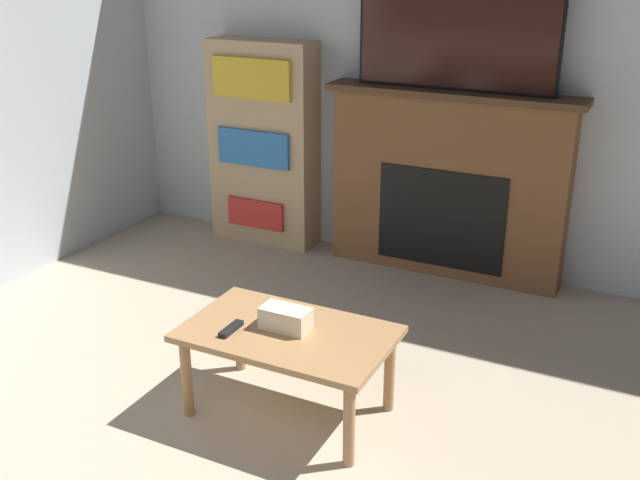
# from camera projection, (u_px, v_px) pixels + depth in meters

# --- Properties ---
(wall_back) EXTENTS (5.69, 0.06, 2.70)m
(wall_back) POSITION_uv_depth(u_px,v_px,m) (452.00, 61.00, 4.63)
(wall_back) COLOR silver
(wall_back) RESTS_ON ground_plane
(fireplace) EXTENTS (1.60, 0.28, 1.20)m
(fireplace) POSITION_uv_depth(u_px,v_px,m) (448.00, 184.00, 4.76)
(fireplace) COLOR brown
(fireplace) RESTS_ON ground_plane
(tv) EXTENTS (1.23, 0.03, 0.69)m
(tv) POSITION_uv_depth(u_px,v_px,m) (457.00, 32.00, 4.40)
(tv) COLOR black
(tv) RESTS_ON fireplace
(coffee_table) EXTENTS (0.93, 0.57, 0.42)m
(coffee_table) POSITION_uv_depth(u_px,v_px,m) (288.00, 342.00, 3.34)
(coffee_table) COLOR #A87A4C
(coffee_table) RESTS_ON ground_plane
(tissue_box) EXTENTS (0.22, 0.12, 0.10)m
(tissue_box) POSITION_uv_depth(u_px,v_px,m) (286.00, 318.00, 3.32)
(tissue_box) COLOR beige
(tissue_box) RESTS_ON coffee_table
(remote_control) EXTENTS (0.04, 0.15, 0.02)m
(remote_control) POSITION_uv_depth(u_px,v_px,m) (231.00, 329.00, 3.31)
(remote_control) COLOR black
(remote_control) RESTS_ON coffee_table
(bookshelf) EXTENTS (0.77, 0.29, 1.43)m
(bookshelf) POSITION_uv_depth(u_px,v_px,m) (264.00, 143.00, 5.25)
(bookshelf) COLOR tan
(bookshelf) RESTS_ON ground_plane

